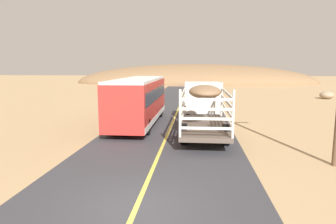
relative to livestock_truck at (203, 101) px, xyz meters
The scene contains 7 objects.
ground_plane 12.15m from the livestock_truck, 100.32° to the right, with size 240.00×240.00×0.00m, color tan.
road_surface 12.15m from the livestock_truck, 100.32° to the right, with size 8.00×120.00×0.02m, color #38383D.
road_centre_line 12.14m from the livestock_truck, 100.32° to the right, with size 0.16×117.60×0.00m, color #D8CC4C.
livestock_truck is the anchor object (origin of this frame).
bus 4.49m from the livestock_truck, behind, with size 2.54×10.00×3.21m.
boulder_near_shoulder 24.87m from the livestock_truck, 50.49° to the left, with size 1.65×1.73×0.95m, color gray.
distant_hill 52.37m from the livestock_truck, 90.97° to the left, with size 57.32×24.89×9.09m, color olive.
Camera 1 is at (1.69, -7.91, 4.07)m, focal length 31.87 mm.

